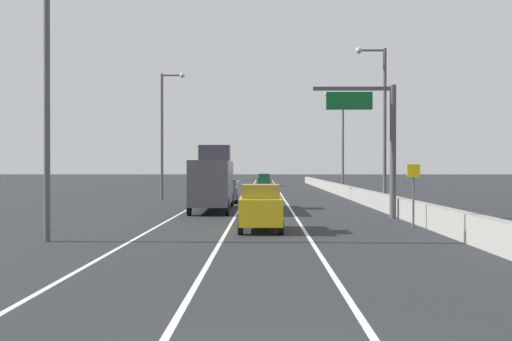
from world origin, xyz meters
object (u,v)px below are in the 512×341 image
object	(u,v)px
speed_advisory_sign	(413,191)
box_truck	(213,180)
car_gray_2	(226,191)
overhead_sign_gantry	(380,134)
lamp_post_right_second	(381,117)
lamp_post_left_mid	(165,128)
car_yellow_1	(261,208)
car_green_0	(264,180)
lamp_post_left_near	(53,77)
lamp_post_right_third	(341,136)

from	to	relation	value
speed_advisory_sign	box_truck	bearing A→B (deg)	132.14
car_gray_2	box_truck	xyz separation A→B (m)	(-0.36, -8.57, 1.08)
car_gray_2	overhead_sign_gantry	bearing A→B (deg)	-56.28
box_truck	lamp_post_right_second	bearing A→B (deg)	8.69
lamp_post_left_mid	car_yellow_1	size ratio (longest dim) A/B	2.74
lamp_post_right_second	lamp_post_left_mid	xyz separation A→B (m)	(-16.83, 10.82, 0.00)
overhead_sign_gantry	car_green_0	bearing A→B (deg)	96.60
lamp_post_right_second	box_truck	world-z (taller)	lamp_post_right_second
car_gray_2	lamp_post_right_second	bearing A→B (deg)	-31.46
car_yellow_1	car_gray_2	xyz separation A→B (m)	(-2.87, 21.08, -0.11)
lamp_post_left_mid	box_truck	size ratio (longest dim) A/B	1.17
car_yellow_1	lamp_post_right_second	bearing A→B (deg)	59.91
car_yellow_1	overhead_sign_gantry	bearing A→B (deg)	45.34
lamp_post_right_second	lamp_post_left_mid	bearing A→B (deg)	147.27
car_gray_2	box_truck	size ratio (longest dim) A/B	0.44
box_truck	lamp_post_left_near	bearing A→B (deg)	-106.27
lamp_post_right_second	lamp_post_right_third	distance (m)	24.09
speed_advisory_sign	lamp_post_left_mid	xyz separation A→B (m)	(-15.69, 24.02, 4.58)
lamp_post_right_second	car_gray_2	xyz separation A→B (m)	(-11.14, 6.81, -5.41)
speed_advisory_sign	car_green_0	world-z (taller)	speed_advisory_sign
overhead_sign_gantry	car_green_0	distance (m)	56.29
overhead_sign_gantry	car_gray_2	size ratio (longest dim) A/B	1.81
overhead_sign_gantry	lamp_post_left_near	world-z (taller)	lamp_post_left_near
car_green_0	car_gray_2	xyz separation A→B (m)	(-3.09, -41.48, -0.00)
car_green_0	overhead_sign_gantry	bearing A→B (deg)	-83.40
lamp_post_right_second	car_yellow_1	size ratio (longest dim) A/B	2.74
overhead_sign_gantry	lamp_post_left_near	xyz separation A→B (m)	(-14.68, -10.59, 1.61)
speed_advisory_sign	lamp_post_right_second	bearing A→B (deg)	85.06
lamp_post_right_second	speed_advisory_sign	bearing A→B (deg)	-94.94
lamp_post_left_mid	box_truck	world-z (taller)	lamp_post_left_mid
lamp_post_left_mid	lamp_post_right_third	bearing A→B (deg)	37.66
lamp_post_right_second	box_truck	bearing A→B (deg)	-171.31
lamp_post_right_third	lamp_post_left_near	xyz separation A→B (m)	(-16.62, -42.17, 0.00)
lamp_post_right_third	speed_advisory_sign	bearing A→B (deg)	-92.31
overhead_sign_gantry	lamp_post_right_second	bearing A→B (deg)	78.07
car_gray_2	lamp_post_left_mid	bearing A→B (deg)	144.89
lamp_post_left_mid	car_yellow_1	bearing A→B (deg)	-71.14
speed_advisory_sign	car_green_0	bearing A→B (deg)	96.40
overhead_sign_gantry	car_green_0	size ratio (longest dim) A/B	1.83
lamp_post_right_third	car_yellow_1	xyz separation A→B (m)	(-8.63, -38.35, -5.29)
overhead_sign_gantry	lamp_post_left_mid	xyz separation A→B (m)	(-15.25, 18.32, 1.61)
car_green_0	lamp_post_left_near	bearing A→B (deg)	-97.06
lamp_post_right_third	car_green_0	world-z (taller)	lamp_post_right_third
lamp_post_right_third	box_truck	distance (m)	28.76
lamp_post_left_near	lamp_post_right_third	bearing A→B (deg)	68.49
lamp_post_left_near	car_gray_2	distance (m)	25.99
speed_advisory_sign	lamp_post_right_third	bearing A→B (deg)	87.69
lamp_post_right_third	car_gray_2	xyz separation A→B (m)	(-11.50, -17.27, -5.41)
lamp_post_left_near	car_yellow_1	world-z (taller)	lamp_post_left_near
car_green_0	box_truck	world-z (taller)	box_truck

